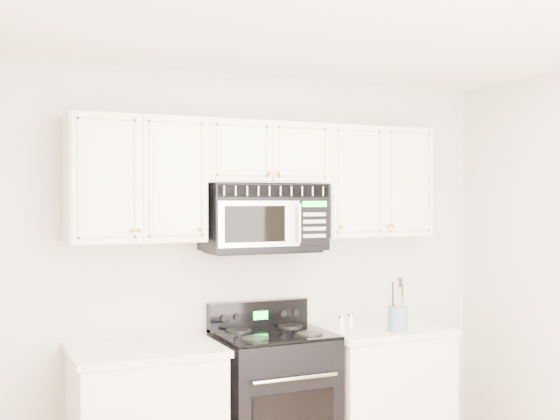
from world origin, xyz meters
TOP-DOWN VIEW (x-y plane):
  - room at (0.00, 0.00)m, footprint 3.51×3.51m
  - base_cabinet_right at (0.80, 1.44)m, footprint 0.86×0.65m
  - range at (0.02, 1.46)m, footprint 0.69×0.64m
  - upper_cabinets at (-0.00, 1.58)m, footprint 2.44×0.37m
  - microwave at (-0.00, 1.55)m, footprint 0.77×0.43m
  - utensil_crock at (0.82, 1.26)m, footprint 0.13×0.13m
  - shaker_salt at (0.59, 1.46)m, footprint 0.04×0.04m
  - shaker_pepper at (0.47, 1.37)m, footprint 0.04×0.04m

SIDE VIEW (x-z plane):
  - base_cabinet_right at x=0.80m, z-range -0.03..0.89m
  - range at x=0.02m, z-range -0.07..1.04m
  - shaker_salt at x=0.59m, z-range 0.92..1.02m
  - shaker_pepper at x=0.47m, z-range 0.92..1.02m
  - utensil_crock at x=0.82m, z-range 0.84..1.17m
  - room at x=0.00m, z-range 0.00..2.60m
  - microwave at x=0.00m, z-range 1.45..1.87m
  - upper_cabinets at x=0.00m, z-range 1.56..2.31m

